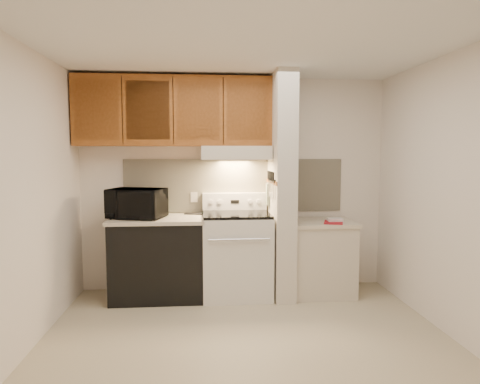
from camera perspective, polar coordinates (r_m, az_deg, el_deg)
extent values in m
plane|color=#C0B392|center=(3.96, 0.91, -19.00)|extent=(3.60, 3.60, 0.00)
plane|color=white|center=(3.71, 0.97, 18.87)|extent=(3.60, 3.60, 0.00)
cube|color=white|center=(5.12, -0.77, 1.05)|extent=(3.60, 2.50, 0.02)
cube|color=white|center=(3.88, -26.52, -0.86)|extent=(0.02, 3.00, 2.50)
cube|color=white|center=(4.21, 26.11, -0.41)|extent=(0.02, 3.00, 2.50)
cube|color=beige|center=(5.11, -0.76, 0.87)|extent=(2.60, 0.02, 0.63)
cube|color=silver|center=(4.90, -0.46, -8.50)|extent=(0.76, 0.65, 0.92)
cube|color=black|center=(4.58, -0.15, -8.96)|extent=(0.50, 0.01, 0.30)
cylinder|color=silver|center=(4.50, -0.11, -6.36)|extent=(0.65, 0.02, 0.02)
cube|color=black|center=(4.81, -0.47, -3.00)|extent=(0.74, 0.64, 0.03)
cube|color=silver|center=(5.08, -0.72, -1.25)|extent=(0.76, 0.08, 0.20)
cube|color=black|center=(5.03, -0.68, -1.31)|extent=(0.10, 0.01, 0.04)
cylinder|color=silver|center=(5.02, -3.87, -1.34)|extent=(0.05, 0.02, 0.05)
cylinder|color=silver|center=(5.02, -2.73, -1.33)|extent=(0.05, 0.02, 0.05)
cylinder|color=silver|center=(5.05, 1.36, -1.29)|extent=(0.05, 0.02, 0.05)
cylinder|color=silver|center=(5.06, 2.49, -1.28)|extent=(0.05, 0.02, 0.05)
cube|color=black|center=(4.93, -10.85, -8.82)|extent=(1.00, 0.63, 0.87)
cube|color=beige|center=(4.84, -10.94, -3.58)|extent=(1.04, 0.67, 0.04)
cube|color=black|center=(5.01, -6.14, -2.90)|extent=(0.23, 0.13, 0.02)
cylinder|color=#23655D|center=(5.04, -10.13, -2.36)|extent=(0.10, 0.10, 0.11)
cube|color=beige|center=(5.09, -6.14, -0.69)|extent=(0.08, 0.01, 0.12)
imported|color=black|center=(4.82, -13.61, -1.48)|extent=(0.67, 0.54, 0.32)
cube|color=beige|center=(4.83, 5.57, 0.78)|extent=(0.22, 0.70, 2.50)
cube|color=#924F1E|center=(4.81, 4.22, 1.36)|extent=(0.01, 0.70, 0.04)
cube|color=black|center=(4.76, 4.25, 1.56)|extent=(0.02, 0.42, 0.04)
cube|color=silver|center=(4.61, 4.41, 0.19)|extent=(0.01, 0.03, 0.16)
cylinder|color=black|center=(4.58, 4.45, 2.04)|extent=(0.02, 0.02, 0.10)
cube|color=silver|center=(4.70, 4.23, 0.17)|extent=(0.01, 0.04, 0.18)
cylinder|color=black|center=(4.68, 4.26, 2.11)|extent=(0.02, 0.02, 0.10)
cube|color=silver|center=(4.78, 4.07, 0.14)|extent=(0.01, 0.04, 0.20)
cylinder|color=black|center=(4.76, 4.10, 2.17)|extent=(0.02, 0.02, 0.10)
cube|color=silver|center=(4.84, 3.96, 0.44)|extent=(0.01, 0.04, 0.16)
cylinder|color=black|center=(4.84, 3.95, 2.22)|extent=(0.02, 0.02, 0.10)
cube|color=silver|center=(4.91, 3.83, 0.39)|extent=(0.01, 0.04, 0.18)
cylinder|color=black|center=(4.92, 3.79, 2.27)|extent=(0.02, 0.02, 0.10)
cube|color=gray|center=(4.99, 3.72, -0.32)|extent=(0.03, 0.10, 0.25)
cube|color=beige|center=(5.07, 10.66, -8.75)|extent=(0.70, 0.60, 0.81)
cube|color=beige|center=(4.99, 10.75, -4.01)|extent=(0.74, 0.64, 0.04)
cube|color=maroon|center=(4.87, 12.36, -3.97)|extent=(0.28, 0.32, 0.01)
cube|color=white|center=(4.93, 12.56, -3.66)|extent=(0.17, 0.11, 0.04)
cube|color=beige|center=(4.88, -0.59, 5.25)|extent=(0.78, 0.44, 0.15)
cube|color=beige|center=(4.67, -0.39, 4.70)|extent=(0.78, 0.04, 0.06)
cube|color=#924F1E|center=(4.95, -8.76, 10.53)|extent=(2.18, 0.33, 0.77)
cube|color=#924F1E|center=(4.91, -18.61, 10.35)|extent=(0.46, 0.01, 0.63)
cube|color=black|center=(4.85, -15.44, 10.50)|extent=(0.01, 0.01, 0.73)
cube|color=#924F1E|center=(4.81, -12.19, 10.62)|extent=(0.46, 0.01, 0.63)
cube|color=black|center=(4.79, -8.90, 10.70)|extent=(0.01, 0.01, 0.73)
cube|color=#924F1E|center=(4.78, -5.57, 10.75)|extent=(0.46, 0.01, 0.63)
cube|color=black|center=(4.78, -2.25, 10.77)|extent=(0.01, 0.01, 0.73)
cube|color=#924F1E|center=(4.80, 1.06, 10.75)|extent=(0.46, 0.01, 0.63)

